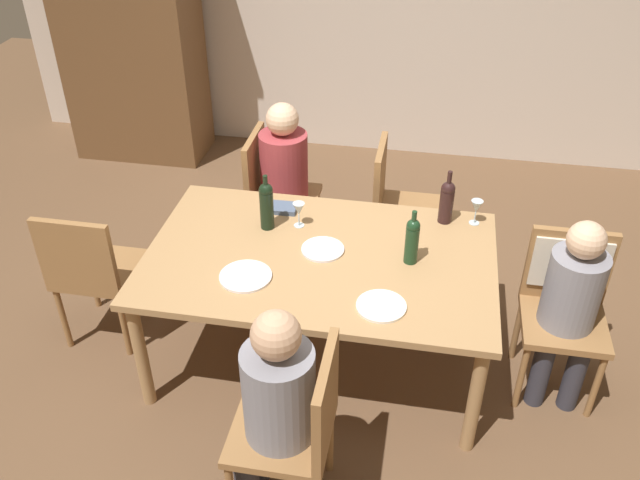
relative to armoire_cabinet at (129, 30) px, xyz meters
The scene contains 20 objects.
ground_plane 3.28m from the armoire_cabinet, 49.00° to the right, with size 10.00×10.00×0.00m, color brown.
armoire_cabinet is the anchor object (origin of this frame).
dining_table 3.12m from the armoire_cabinet, 49.00° to the right, with size 1.86×1.17×0.74m.
chair_far_left 2.13m from the armoire_cabinet, 41.94° to the right, with size 0.44×0.44×0.92m.
chair_near 3.96m from the armoire_cabinet, 57.33° to the right, with size 0.44×0.44×0.92m.
chair_right_end 4.04m from the armoire_cabinet, 33.51° to the right, with size 0.44×0.46×0.92m.
chair_left_end 2.59m from the armoire_cabinet, 73.45° to the right, with size 0.44×0.44×0.92m.
chair_far_right 2.79m from the armoire_cabinet, 30.12° to the right, with size 0.44×0.44×0.92m.
person_woman_host 2.18m from the armoire_cabinet, 39.91° to the right, with size 0.36×0.32×1.16m.
person_man_bearded 3.89m from the armoire_cabinet, 58.74° to the right, with size 0.36×0.31×1.14m.
person_man_guest 4.12m from the armoire_cabinet, 35.25° to the right, with size 0.29×0.33×1.09m.
wine_bottle_tall_green 3.41m from the armoire_cabinet, 42.56° to the right, with size 0.07×0.07×0.31m.
wine_bottle_dark_red 2.72m from the armoire_cabinet, 51.46° to the right, with size 0.08×0.08×0.33m.
wine_bottle_short_olive 3.27m from the armoire_cabinet, 35.10° to the right, with size 0.08×0.08×0.32m.
wine_glass_near_left 3.41m from the armoire_cabinet, 33.35° to the right, with size 0.07×0.07×0.15m.
wine_glass_centre 2.80m from the armoire_cabinet, 48.10° to the right, with size 0.07×0.07×0.15m.
dinner_plate_host 3.63m from the armoire_cabinet, 48.40° to the right, with size 0.25×0.25×0.01m, color white.
dinner_plate_guest_left 3.08m from the armoire_cabinet, 48.33° to the right, with size 0.23×0.23×0.01m, color white.
dinner_plate_guest_right 3.11m from the armoire_cabinet, 56.87° to the right, with size 0.27×0.27×0.01m, color white.
folded_napkin 2.62m from the armoire_cabinet, 48.05° to the right, with size 0.16×0.12×0.03m, color #4C5B75.
Camera 1 is at (0.52, -2.86, 2.86)m, focal length 37.90 mm.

